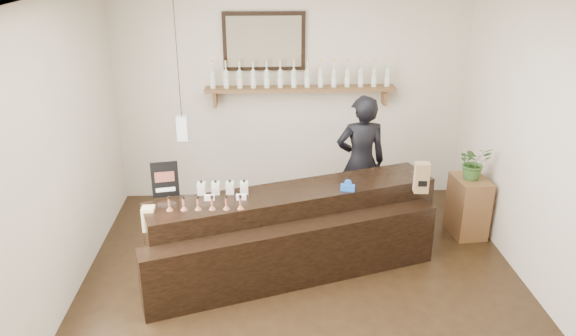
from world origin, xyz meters
The scene contains 10 objects.
ground centered at (0.00, 0.00, 0.00)m, with size 5.00×5.00×0.00m, color black.
room_shell centered at (0.00, 0.00, 1.70)m, with size 5.00×5.00×5.00m.
back_wall_decor centered at (-0.14, 2.37, 1.75)m, with size 2.66×0.96×1.69m.
counter centered at (-0.08, 0.59, 0.40)m, with size 3.06×1.74×1.00m.
promo_sign centered at (-1.36, 0.61, 1.04)m, with size 0.26×0.07×0.37m.
paper_bag centered at (1.22, 0.61, 1.01)m, with size 0.15×0.12×0.31m.
tape_dispenser centered at (0.48, 0.67, 0.90)m, with size 0.15×0.09×0.12m.
side_cabinet centered at (2.00, 1.26, 0.35)m, with size 0.40×0.52×0.70m.
potted_plant centered at (2.00, 1.26, 0.90)m, with size 0.36×0.31×0.40m, color #355F26.
shopkeeper centered at (0.76, 1.55, 0.92)m, with size 0.67×0.44×1.84m, color black.
Camera 1 is at (-0.38, -4.55, 3.23)m, focal length 35.00 mm.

